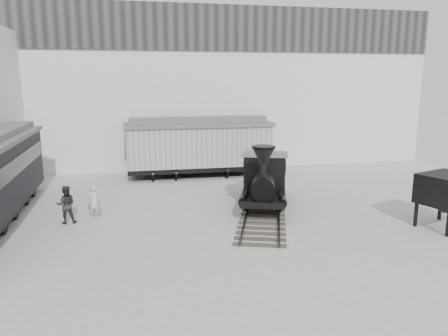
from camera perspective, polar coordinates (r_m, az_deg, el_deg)
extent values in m
plane|color=#9E9E9B|center=(17.48, 3.32, -9.23)|extent=(90.00, 90.00, 0.00)
cube|color=silver|center=(31.06, -3.88, 10.27)|extent=(34.00, 2.40, 11.00)
cube|color=#232326|center=(30.00, -3.64, 17.88)|extent=(34.00, 0.12, 3.00)
cube|color=#2C2722|center=(20.90, 5.16, -5.49)|extent=(4.92, 9.49, 0.16)
cube|color=#2D2D30|center=(20.92, 3.16, -5.30)|extent=(3.07, 8.86, 0.06)
cube|color=#2D2D30|center=(20.88, 7.18, -5.41)|extent=(3.07, 8.86, 0.06)
cylinder|color=black|center=(20.27, 2.91, -4.12)|extent=(0.47, 1.10, 1.12)
cylinder|color=black|center=(20.23, 7.40, -4.24)|extent=(0.47, 1.10, 1.12)
cylinder|color=black|center=(21.54, 3.16, -3.18)|extent=(0.47, 1.10, 1.12)
cylinder|color=black|center=(21.50, 7.38, -3.29)|extent=(0.47, 1.10, 1.12)
cube|color=black|center=(20.84, 5.22, -3.37)|extent=(3.09, 4.11, 0.28)
cylinder|color=black|center=(19.99, 5.19, -2.10)|extent=(1.71, 2.54, 1.01)
cylinder|color=black|center=(18.93, 5.14, -0.42)|extent=(0.33, 0.33, 0.61)
cone|color=black|center=(18.80, 5.18, 1.55)|extent=(1.24, 1.24, 0.71)
sphere|color=black|center=(20.28, 5.25, -0.49)|extent=(0.53, 0.53, 0.53)
cube|color=black|center=(21.51, 5.34, -0.36)|extent=(2.31, 1.93, 1.57)
cube|color=slate|center=(21.36, 5.38, 1.81)|extent=(2.57, 2.19, 0.08)
cube|color=black|center=(23.42, 5.45, -0.79)|extent=(2.38, 2.51, 0.91)
cylinder|color=black|center=(28.13, -7.94, -0.43)|extent=(2.02, 0.81, 0.80)
cylinder|color=black|center=(28.77, 1.29, -0.05)|extent=(2.02, 0.81, 0.80)
cube|color=black|center=(28.32, -3.27, 0.16)|extent=(9.06, 2.56, 0.30)
cube|color=gray|center=(28.07, -3.31, 2.98)|extent=(9.06, 2.66, 2.51)
cube|color=slate|center=(27.90, -3.34, 5.74)|extent=(9.37, 2.96, 0.20)
cube|color=slate|center=(27.87, -3.35, 6.31)|extent=(8.65, 1.25, 0.36)
cylinder|color=black|center=(24.98, -26.42, -3.05)|extent=(2.17, 0.85, 0.82)
cube|color=black|center=(20.87, -25.49, 0.20)|extent=(0.16, 10.99, 0.74)
imported|color=silver|center=(20.38, -16.65, -4.30)|extent=(0.60, 0.41, 1.59)
imported|color=#27282B|center=(20.22, -19.93, -4.52)|extent=(0.84, 0.67, 1.68)
cube|color=black|center=(19.69, 27.24, -6.49)|extent=(0.15, 0.15, 1.06)
cube|color=black|center=(20.42, 23.77, -5.56)|extent=(0.15, 0.15, 1.06)
cube|color=black|center=(21.84, 26.39, -4.71)|extent=(0.15, 0.15, 1.06)
cube|color=black|center=(20.47, 27.09, -2.45)|extent=(2.59, 2.36, 1.26)
cone|color=black|center=(20.66, 26.89, -4.53)|extent=(2.10, 2.10, 0.48)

